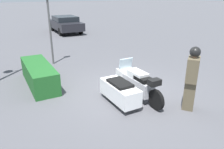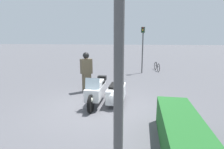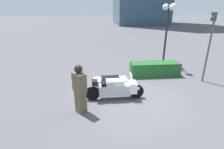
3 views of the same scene
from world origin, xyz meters
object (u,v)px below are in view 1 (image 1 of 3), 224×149
(hedge_bush_curbside, at_px, (39,74))
(traffic_light_near, at_px, (49,15))
(officer_rider, at_px, (192,77))
(police_motorcycle, at_px, (126,86))
(parked_car_background, at_px, (66,24))

(hedge_bush_curbside, distance_m, traffic_light_near, 3.15)
(officer_rider, height_order, hedge_bush_curbside, officer_rider)
(police_motorcycle, bearing_deg, officer_rider, -137.92)
(police_motorcycle, relative_size, parked_car_background, 0.57)
(traffic_light_near, bearing_deg, parked_car_background, 163.45)
(police_motorcycle, relative_size, hedge_bush_curbside, 0.91)
(police_motorcycle, distance_m, parked_car_background, 13.32)
(police_motorcycle, distance_m, officer_rider, 1.98)
(police_motorcycle, xyz_separation_m, hedge_bush_curbside, (2.58, 2.18, -0.06))
(traffic_light_near, bearing_deg, officer_rider, 25.75)
(police_motorcycle, height_order, parked_car_background, parked_car_background)
(hedge_bush_curbside, bearing_deg, officer_rider, -138.88)
(traffic_light_near, height_order, parked_car_background, traffic_light_near)
(police_motorcycle, bearing_deg, hedge_bush_curbside, 39.74)
(officer_rider, height_order, traffic_light_near, traffic_light_near)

